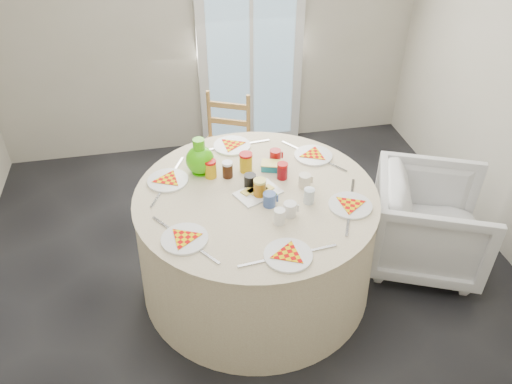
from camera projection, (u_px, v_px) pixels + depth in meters
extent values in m
plane|color=black|center=(248.00, 281.00, 3.67)|extent=(4.00, 4.00, 0.00)
cube|color=#BCB5A3|center=(205.00, 18.00, 4.46)|extent=(4.00, 0.02, 2.60)
cube|color=silver|center=(250.00, 44.00, 4.63)|extent=(1.00, 0.08, 2.10)
cylinder|color=beige|center=(256.00, 241.00, 3.47)|extent=(1.63, 1.63, 0.83)
imported|color=silver|center=(430.00, 220.00, 3.63)|extent=(0.97, 1.00, 0.80)
cube|color=#157589|center=(271.00, 170.00, 3.44)|extent=(0.16, 0.14, 0.05)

